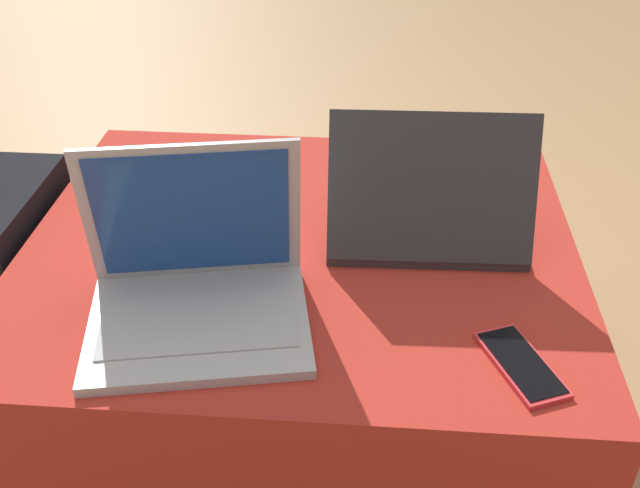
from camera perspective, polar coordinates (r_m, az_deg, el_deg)
The scene contains 7 objects.
ground_plane at distance 1.56m, azimuth -1.28°, elevation -12.55°, with size 14.00×14.00×0.00m, color tan.
ottoman at distance 1.42m, azimuth -1.38°, elevation -6.71°, with size 0.95×0.82×0.41m.
laptop_near at distance 1.11m, azimuth -9.38°, elevation -3.13°, with size 0.36×0.31×0.26m.
laptop_far at distance 1.29m, azimuth 8.08°, elevation 2.34°, with size 0.34×0.25×0.24m.
cell_phone at distance 1.08m, azimuth 15.06°, elevation -8.84°, with size 0.12×0.17×0.01m.
backpack at distance 1.62m, azimuth -22.77°, elevation -3.52°, with size 0.24×0.32×0.52m.
wrist_brace at distance 1.44m, azimuth -10.27°, elevation 5.11°, with size 0.16×0.18×0.08m.
Camera 1 is at (0.12, -1.07, 1.13)m, focal length 42.00 mm.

